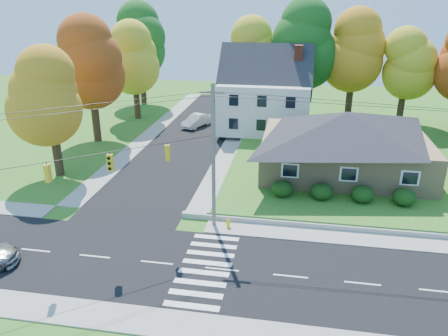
% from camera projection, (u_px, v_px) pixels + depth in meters
% --- Properties ---
extents(ground, '(120.00, 120.00, 0.00)m').
position_uv_depth(ground, '(222.00, 270.00, 25.71)').
color(ground, '#3D7923').
extents(road_main, '(90.00, 8.00, 0.02)m').
position_uv_depth(road_main, '(222.00, 269.00, 25.70)').
color(road_main, black).
rests_on(road_main, ground).
extents(road_cross, '(8.00, 44.00, 0.02)m').
position_uv_depth(road_cross, '(194.00, 134.00, 50.81)').
color(road_cross, black).
rests_on(road_cross, ground).
extents(sidewalk_north, '(90.00, 2.00, 0.08)m').
position_uv_depth(sidewalk_north, '(235.00, 228.00, 30.27)').
color(sidewalk_north, '#9C9A90').
rests_on(sidewalk_north, ground).
extents(sidewalk_south, '(90.00, 2.00, 0.08)m').
position_uv_depth(sidewalk_south, '(204.00, 328.00, 21.11)').
color(sidewalk_south, '#9C9A90').
rests_on(sidewalk_south, ground).
extents(lawn, '(30.00, 30.00, 0.50)m').
position_uv_depth(lawn, '(390.00, 158.00, 42.79)').
color(lawn, '#3D7923').
rests_on(lawn, ground).
extents(ranch_house, '(14.60, 10.60, 5.40)m').
position_uv_depth(ranch_house, '(345.00, 141.00, 37.90)').
color(ranch_house, tan).
rests_on(ranch_house, lawn).
extents(colonial_house, '(10.40, 8.40, 9.60)m').
position_uv_depth(colonial_house, '(265.00, 94.00, 49.68)').
color(colonial_house, silver).
rests_on(colonial_house, lawn).
extents(hedge_row, '(10.70, 1.70, 1.27)m').
position_uv_depth(hedge_row, '(342.00, 193.00, 33.08)').
color(hedge_row, '#163A10').
rests_on(hedge_row, lawn).
extents(traffic_infrastructure, '(38.10, 10.66, 10.00)m').
position_uv_depth(traffic_infrastructure, '(223.00, 180.00, 25.08)').
color(traffic_infrastructure, '#666059').
rests_on(traffic_infrastructure, ground).
extents(tree_lot_0, '(6.72, 6.72, 12.51)m').
position_uv_depth(tree_lot_0, '(254.00, 54.00, 54.14)').
color(tree_lot_0, '#3F2A19').
rests_on(tree_lot_0, lawn).
extents(tree_lot_1, '(7.84, 7.84, 14.60)m').
position_uv_depth(tree_lot_1, '(304.00, 45.00, 51.79)').
color(tree_lot_1, '#3F2A19').
rests_on(tree_lot_1, lawn).
extents(tree_lot_2, '(7.28, 7.28, 13.56)m').
position_uv_depth(tree_lot_2, '(354.00, 51.00, 51.99)').
color(tree_lot_2, '#3F2A19').
rests_on(tree_lot_2, lawn).
extents(tree_lot_3, '(6.16, 6.16, 11.47)m').
position_uv_depth(tree_lot_3, '(407.00, 64.00, 50.60)').
color(tree_lot_3, '#3F2A19').
rests_on(tree_lot_3, lawn).
extents(tree_west_0, '(6.16, 6.16, 11.47)m').
position_uv_depth(tree_west_0, '(49.00, 96.00, 36.79)').
color(tree_west_0, '#3F2A19').
rests_on(tree_west_0, ground).
extents(tree_west_1, '(7.28, 7.28, 13.56)m').
position_uv_depth(tree_west_1, '(90.00, 63.00, 45.64)').
color(tree_west_1, '#3F2A19').
rests_on(tree_west_1, ground).
extents(tree_west_2, '(6.72, 6.72, 12.51)m').
position_uv_depth(tree_west_2, '(134.00, 58.00, 54.88)').
color(tree_west_2, '#3F2A19').
rests_on(tree_west_2, ground).
extents(tree_west_3, '(7.84, 7.84, 14.60)m').
position_uv_depth(tree_west_3, '(140.00, 41.00, 62.06)').
color(tree_west_3, '#3F2A19').
rests_on(tree_west_3, ground).
extents(white_car, '(3.15, 4.80, 1.49)m').
position_uv_depth(white_car, '(197.00, 121.00, 53.62)').
color(white_car, silver).
rests_on(white_car, road_cross).
extents(fire_hydrant, '(0.40, 0.31, 0.71)m').
position_uv_depth(fire_hydrant, '(228.00, 224.00, 30.22)').
color(fire_hydrant, '#E3D100').
rests_on(fire_hydrant, ground).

